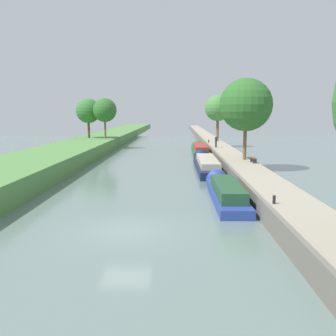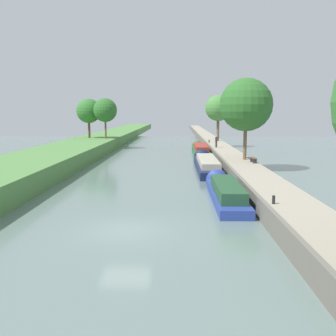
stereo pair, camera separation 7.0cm
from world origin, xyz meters
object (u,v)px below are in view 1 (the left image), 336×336
object	(u,v)px
narrowboat_green	(200,150)
person_walking	(216,141)
park_bench	(253,159)
narrowboat_navy	(206,164)
mooring_bollard_near	(274,200)
narrowboat_blue	(225,191)
mooring_bollard_far	(209,141)

from	to	relation	value
narrowboat_green	person_walking	size ratio (longest dim) A/B	8.65
narrowboat_green	park_bench	size ratio (longest dim) A/B	9.57
narrowboat_navy	person_walking	xyz separation A→B (m)	(2.31, 12.99, 1.47)
person_walking	mooring_bollard_near	bearing A→B (deg)	-90.49
narrowboat_blue	park_bench	bearing A→B (deg)	69.57
person_walking	mooring_bollard_far	xyz separation A→B (m)	(-0.29, 8.78, -0.65)
mooring_bollard_near	mooring_bollard_far	size ratio (longest dim) A/B	1.00
narrowboat_navy	person_walking	bearing A→B (deg)	79.92
narrowboat_navy	narrowboat_green	xyz separation A→B (m)	(0.23, 15.41, 0.05)
narrowboat_navy	narrowboat_blue	bearing A→B (deg)	-89.07
mooring_bollard_near	mooring_bollard_far	xyz separation A→B (m)	(0.00, 42.86, 0.00)
narrowboat_blue	narrowboat_navy	world-z (taller)	narrowboat_navy
narrowboat_green	narrowboat_blue	bearing A→B (deg)	-89.98
narrowboat_blue	park_bench	world-z (taller)	park_bench
mooring_bollard_near	park_bench	world-z (taller)	park_bench
narrowboat_green	park_bench	xyz separation A→B (m)	(4.04, -19.15, 0.89)
narrowboat_green	mooring_bollard_far	bearing A→B (deg)	74.27
narrowboat_green	park_bench	world-z (taller)	park_bench
park_bench	narrowboat_green	bearing A→B (deg)	101.92
mooring_bollard_near	park_bench	distance (m)	17.50
narrowboat_navy	mooring_bollard_near	size ratio (longest dim) A/B	33.76
narrowboat_blue	mooring_bollard_near	size ratio (longest dim) A/B	25.60
mooring_bollard_far	mooring_bollard_near	bearing A→B (deg)	-90.00
narrowboat_navy	mooring_bollard_near	bearing A→B (deg)	-84.54
narrowboat_blue	person_walking	world-z (taller)	person_walking
narrowboat_green	park_bench	distance (m)	19.59
narrowboat_blue	person_walking	size ratio (longest dim) A/B	6.94
narrowboat_green	mooring_bollard_near	bearing A→B (deg)	-87.19
narrowboat_navy	park_bench	xyz separation A→B (m)	(4.27, -3.74, 0.94)
narrowboat_blue	person_walking	bearing A→B (deg)	85.70
narrowboat_blue	mooring_bollard_far	xyz separation A→B (m)	(1.78, 36.33, 0.84)
narrowboat_blue	narrowboat_navy	xyz separation A→B (m)	(-0.24, 14.57, 0.02)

